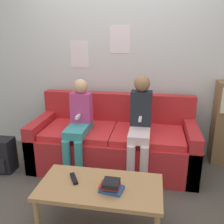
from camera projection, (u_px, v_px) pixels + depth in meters
ground_plane at (106, 188)px, 2.73m from camera, size 10.00×10.00×0.00m
wall_back at (120, 58)px, 3.29m from camera, size 8.00×0.07×2.60m
couch at (114, 143)px, 3.13m from camera, size 1.98×0.81×0.87m
coffee_table at (100, 190)px, 2.11m from camera, size 1.04×0.53×0.40m
person_left at (79, 122)px, 2.91m from camera, size 0.24×0.56×1.11m
person_right at (140, 123)px, 2.79m from camera, size 0.24×0.56×1.17m
tv_remote at (74, 179)px, 2.17m from camera, size 0.12×0.17×0.02m
book_stack at (111, 186)px, 2.02m from camera, size 0.20×0.17×0.09m
backpack at (2, 155)px, 3.02m from camera, size 0.29×0.24×0.42m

